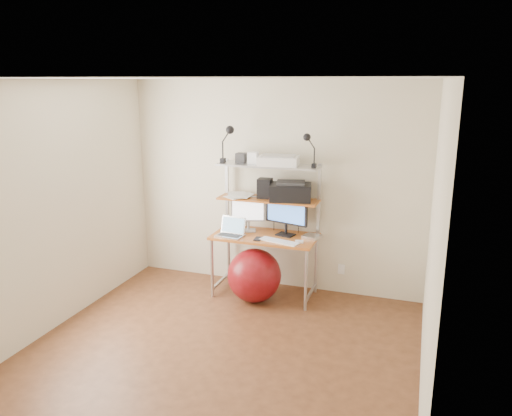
{
  "coord_description": "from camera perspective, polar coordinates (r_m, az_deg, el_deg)",
  "views": [
    {
      "loc": [
        1.69,
        -3.81,
        2.49
      ],
      "look_at": [
        -0.01,
        1.15,
        1.14
      ],
      "focal_mm": 35.0,
      "sensor_mm": 36.0,
      "label": 1
    }
  ],
  "objects": [
    {
      "name": "box_white",
      "position": [
        5.77,
        -0.34,
        5.76
      ],
      "size": [
        0.11,
        0.1,
        0.13
      ],
      "primitive_type": "cube",
      "rotation": [
        0.0,
        0.0,
        -0.02
      ],
      "color": "white",
      "rests_on": "top_shelf"
    },
    {
      "name": "printer",
      "position": [
        5.7,
        3.98,
        1.9
      ],
      "size": [
        0.52,
        0.41,
        0.22
      ],
      "rotation": [
        0.0,
        0.0,
        0.21
      ],
      "color": "black",
      "rests_on": "mid_shelf"
    },
    {
      "name": "computer_desk",
      "position": [
        5.79,
        1.21,
        -0.93
      ],
      "size": [
        1.2,
        0.6,
        1.57
      ],
      "color": "#BF6E25",
      "rests_on": "ground"
    },
    {
      "name": "monitor_black",
      "position": [
        5.74,
        3.48,
        -0.5
      ],
      "size": [
        0.53,
        0.2,
        0.54
      ],
      "rotation": [
        0.0,
        0.0,
        -0.26
      ],
      "color": "black",
      "rests_on": "desktop"
    },
    {
      "name": "paper_stack",
      "position": [
        5.91,
        -1.97,
        1.48
      ],
      "size": [
        0.35,
        0.42,
        0.02
      ],
      "color": "white",
      "rests_on": "mid_shelf"
    },
    {
      "name": "clip_lamp_left",
      "position": [
        5.77,
        -3.17,
        8.23
      ],
      "size": [
        0.17,
        0.1,
        0.43
      ],
      "color": "black",
      "rests_on": "top_shelf"
    },
    {
      "name": "box_grey",
      "position": [
        5.84,
        -1.7,
        5.76
      ],
      "size": [
        0.11,
        0.11,
        0.11
      ],
      "primitive_type": "cube",
      "rotation": [
        0.0,
        0.0,
        0.01
      ],
      "color": "#2E2E31",
      "rests_on": "top_shelf"
    },
    {
      "name": "red_box",
      "position": [
        5.67,
        2.45,
        1.02
      ],
      "size": [
        0.17,
        0.13,
        0.04
      ],
      "primitive_type": "cube",
      "rotation": [
        0.0,
        0.0,
        -0.12
      ],
      "color": "#AE261B",
      "rests_on": "mid_shelf"
    },
    {
      "name": "mouse",
      "position": [
        5.54,
        4.97,
        -3.86
      ],
      "size": [
        0.1,
        0.08,
        0.03
      ],
      "primitive_type": "cube",
      "rotation": [
        0.0,
        0.0,
        0.26
      ],
      "color": "white",
      "rests_on": "desktop"
    },
    {
      "name": "monitor_silver",
      "position": [
        5.9,
        -0.88,
        -0.35
      ],
      "size": [
        0.4,
        0.2,
        0.45
      ],
      "rotation": [
        0.0,
        0.0,
        0.33
      ],
      "color": "#A9A9AE",
      "rests_on": "desktop"
    },
    {
      "name": "mac_mini",
      "position": [
        5.72,
        6.41,
        -3.26
      ],
      "size": [
        0.22,
        0.22,
        0.03
      ],
      "primitive_type": "cube",
      "rotation": [
        0.0,
        0.0,
        -0.29
      ],
      "color": "#BCBCC1",
      "rests_on": "desktop"
    },
    {
      "name": "keyboard",
      "position": [
        5.56,
        2.65,
        -3.83
      ],
      "size": [
        0.48,
        0.24,
        0.01
      ],
      "primitive_type": "cube",
      "rotation": [
        0.0,
        0.0,
        -0.25
      ],
      "color": "white",
      "rests_on": "desktop"
    },
    {
      "name": "clip_lamp_right",
      "position": [
        5.5,
        6.02,
        7.43
      ],
      "size": [
        0.15,
        0.08,
        0.38
      ],
      "color": "black",
      "rests_on": "top_shelf"
    },
    {
      "name": "wall_outlet",
      "position": [
        6.07,
        9.72,
        -6.91
      ],
      "size": [
        0.08,
        0.01,
        0.12
      ],
      "primitive_type": "cube",
      "color": "white",
      "rests_on": "room"
    },
    {
      "name": "scanner",
      "position": [
        5.66,
        2.58,
        5.47
      ],
      "size": [
        0.48,
        0.34,
        0.12
      ],
      "rotation": [
        0.0,
        0.0,
        0.12
      ],
      "color": "white",
      "rests_on": "top_shelf"
    },
    {
      "name": "nas_cube",
      "position": [
        5.8,
        1.01,
        2.27
      ],
      "size": [
        0.17,
        0.17,
        0.23
      ],
      "primitive_type": "cube",
      "rotation": [
        0.0,
        0.0,
        0.06
      ],
      "color": "black",
      "rests_on": "mid_shelf"
    },
    {
      "name": "phone",
      "position": [
        5.65,
        0.23,
        -3.54
      ],
      "size": [
        0.09,
        0.15,
        0.01
      ],
      "primitive_type": "cube",
      "rotation": [
        0.0,
        0.0,
        0.06
      ],
      "color": "black",
      "rests_on": "desktop"
    },
    {
      "name": "room",
      "position": [
        4.35,
        -4.81,
        -2.14
      ],
      "size": [
        3.6,
        3.6,
        3.6
      ],
      "color": "brown",
      "rests_on": "ground"
    },
    {
      "name": "exercise_ball",
      "position": [
        5.78,
        -0.2,
        -7.71
      ],
      "size": [
        0.62,
        0.62,
        0.62
      ],
      "primitive_type": "sphere",
      "color": "maroon",
      "rests_on": "floor"
    },
    {
      "name": "laptop",
      "position": [
        5.78,
        -2.8,
        -2.71
      ],
      "size": [
        0.33,
        0.28,
        0.27
      ],
      "rotation": [
        0.0,
        0.0,
        -0.12
      ],
      "color": "#BCBCC1",
      "rests_on": "desktop"
    }
  ]
}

